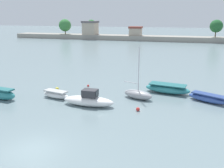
{
  "coord_description": "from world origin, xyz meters",
  "views": [
    {
      "loc": [
        9.56,
        -12.92,
        8.79
      ],
      "look_at": [
        1.43,
        14.09,
        1.09
      ],
      "focal_mm": 39.87,
      "sensor_mm": 36.0,
      "label": 1
    }
  ],
  "objects_px": {
    "moored_boat_1": "(56,94)",
    "moored_boat_5": "(208,98)",
    "mooring_buoy_2": "(138,109)",
    "moored_boat_0": "(3,94)",
    "moored_boat_2": "(89,100)",
    "mooring_buoy_1": "(57,89)",
    "moored_boat_4": "(167,89)",
    "mooring_buoy_0": "(88,86)",
    "moored_boat_3": "(138,94)"
  },
  "relations": [
    {
      "from": "moored_boat_5",
      "to": "mooring_buoy_0",
      "type": "xyz_separation_m",
      "value": [
        -14.44,
        1.87,
        -0.28
      ]
    },
    {
      "from": "moored_boat_4",
      "to": "mooring_buoy_0",
      "type": "height_order",
      "value": "moored_boat_4"
    },
    {
      "from": "mooring_buoy_2",
      "to": "moored_boat_5",
      "type": "bearing_deg",
      "value": 35.38
    },
    {
      "from": "moored_boat_1",
      "to": "mooring_buoy_1",
      "type": "height_order",
      "value": "moored_boat_1"
    },
    {
      "from": "moored_boat_2",
      "to": "moored_boat_0",
      "type": "bearing_deg",
      "value": -176.26
    },
    {
      "from": "moored_boat_2",
      "to": "mooring_buoy_0",
      "type": "distance_m",
      "value": 7.12
    },
    {
      "from": "moored_boat_1",
      "to": "moored_boat_2",
      "type": "relative_size",
      "value": 0.66
    },
    {
      "from": "moored_boat_4",
      "to": "moored_boat_5",
      "type": "height_order",
      "value": "moored_boat_4"
    },
    {
      "from": "moored_boat_0",
      "to": "moored_boat_5",
      "type": "bearing_deg",
      "value": 20.2
    },
    {
      "from": "moored_boat_2",
      "to": "moored_boat_5",
      "type": "relative_size",
      "value": 1.21
    },
    {
      "from": "moored_boat_0",
      "to": "moored_boat_3",
      "type": "xyz_separation_m",
      "value": [
        14.07,
        4.49,
        -0.08
      ]
    },
    {
      "from": "moored_boat_0",
      "to": "mooring_buoy_2",
      "type": "height_order",
      "value": "moored_boat_0"
    },
    {
      "from": "mooring_buoy_1",
      "to": "moored_boat_5",
      "type": "bearing_deg",
      "value": 2.69
    },
    {
      "from": "moored_boat_5",
      "to": "mooring_buoy_0",
      "type": "distance_m",
      "value": 14.57
    },
    {
      "from": "moored_boat_3",
      "to": "moored_boat_4",
      "type": "xyz_separation_m",
      "value": [
        2.95,
        3.08,
        0.02
      ]
    },
    {
      "from": "mooring_buoy_1",
      "to": "mooring_buoy_2",
      "type": "xyz_separation_m",
      "value": [
        10.8,
        -3.9,
        -0.03
      ]
    },
    {
      "from": "moored_boat_1",
      "to": "moored_boat_4",
      "type": "height_order",
      "value": "moored_boat_4"
    },
    {
      "from": "moored_boat_0",
      "to": "moored_boat_2",
      "type": "bearing_deg",
      "value": 10.75
    },
    {
      "from": "moored_boat_1",
      "to": "mooring_buoy_2",
      "type": "bearing_deg",
      "value": 3.79
    },
    {
      "from": "moored_boat_3",
      "to": "moored_boat_4",
      "type": "distance_m",
      "value": 4.26
    },
    {
      "from": "moored_boat_1",
      "to": "moored_boat_5",
      "type": "bearing_deg",
      "value": 23.5
    },
    {
      "from": "moored_boat_1",
      "to": "mooring_buoy_0",
      "type": "distance_m",
      "value": 5.57
    },
    {
      "from": "mooring_buoy_0",
      "to": "mooring_buoy_2",
      "type": "height_order",
      "value": "mooring_buoy_2"
    },
    {
      "from": "moored_boat_1",
      "to": "moored_boat_4",
      "type": "bearing_deg",
      "value": 36.42
    },
    {
      "from": "moored_boat_0",
      "to": "mooring_buoy_2",
      "type": "distance_m",
      "value": 14.82
    },
    {
      "from": "moored_boat_2",
      "to": "mooring_buoy_0",
      "type": "bearing_deg",
      "value": 111.24
    },
    {
      "from": "moored_boat_3",
      "to": "moored_boat_5",
      "type": "xyz_separation_m",
      "value": [
        7.36,
        1.06,
        -0.09
      ]
    },
    {
      "from": "moored_boat_3",
      "to": "mooring_buoy_0",
      "type": "height_order",
      "value": "moored_boat_3"
    },
    {
      "from": "moored_boat_1",
      "to": "mooring_buoy_2",
      "type": "distance_m",
      "value": 9.6
    },
    {
      "from": "moored_boat_3",
      "to": "mooring_buoy_0",
      "type": "bearing_deg",
      "value": 176.45
    },
    {
      "from": "moored_boat_2",
      "to": "mooring_buoy_1",
      "type": "distance_m",
      "value": 6.92
    },
    {
      "from": "moored_boat_4",
      "to": "mooring_buoy_0",
      "type": "bearing_deg",
      "value": -170.33
    },
    {
      "from": "mooring_buoy_0",
      "to": "mooring_buoy_1",
      "type": "xyz_separation_m",
      "value": [
        -3.0,
        -2.69,
        0.07
      ]
    },
    {
      "from": "moored_boat_3",
      "to": "moored_boat_4",
      "type": "relative_size",
      "value": 1.04
    },
    {
      "from": "moored_boat_5",
      "to": "mooring_buoy_0",
      "type": "relative_size",
      "value": 15.7
    },
    {
      "from": "moored_boat_5",
      "to": "mooring_buoy_0",
      "type": "height_order",
      "value": "moored_boat_5"
    },
    {
      "from": "moored_boat_0",
      "to": "mooring_buoy_0",
      "type": "xyz_separation_m",
      "value": [
        6.99,
        7.42,
        -0.45
      ]
    },
    {
      "from": "moored_boat_1",
      "to": "moored_boat_2",
      "type": "bearing_deg",
      "value": -4.4
    },
    {
      "from": "mooring_buoy_1",
      "to": "mooring_buoy_0",
      "type": "bearing_deg",
      "value": 41.9
    },
    {
      "from": "moored_boat_3",
      "to": "moored_boat_5",
      "type": "height_order",
      "value": "moored_boat_3"
    },
    {
      "from": "mooring_buoy_2",
      "to": "moored_boat_4",
      "type": "bearing_deg",
      "value": 71.72
    },
    {
      "from": "moored_boat_1",
      "to": "moored_boat_5",
      "type": "xyz_separation_m",
      "value": [
        16.15,
        3.42,
        0.02
      ]
    },
    {
      "from": "moored_boat_1",
      "to": "moored_boat_2",
      "type": "height_order",
      "value": "moored_boat_2"
    },
    {
      "from": "moored_boat_3",
      "to": "mooring_buoy_2",
      "type": "bearing_deg",
      "value": -59.87
    },
    {
      "from": "moored_boat_2",
      "to": "mooring_buoy_2",
      "type": "height_order",
      "value": "moored_boat_2"
    },
    {
      "from": "moored_boat_3",
      "to": "mooring_buoy_1",
      "type": "bearing_deg",
      "value": -162.43
    },
    {
      "from": "moored_boat_1",
      "to": "moored_boat_3",
      "type": "relative_size",
      "value": 0.62
    },
    {
      "from": "moored_boat_0",
      "to": "moored_boat_2",
      "type": "distance_m",
      "value": 9.75
    },
    {
      "from": "moored_boat_2",
      "to": "mooring_buoy_2",
      "type": "relative_size",
      "value": 14.55
    },
    {
      "from": "moored_boat_1",
      "to": "moored_boat_4",
      "type": "xyz_separation_m",
      "value": [
        11.73,
        5.44,
        0.12
      ]
    }
  ]
}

